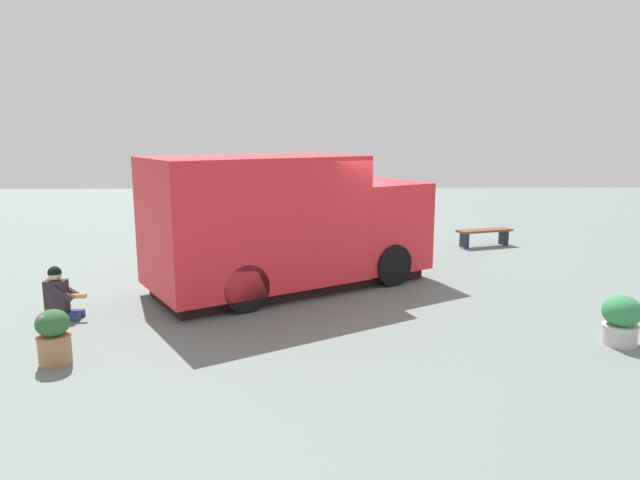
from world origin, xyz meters
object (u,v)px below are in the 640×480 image
(planter_flowering_near, at_px, (621,319))
(planter_flowering_far, at_px, (54,336))
(food_truck, at_px, (286,226))
(person_customer, at_px, (59,299))
(plaza_bench, at_px, (484,233))

(planter_flowering_near, relative_size, planter_flowering_far, 0.98)
(food_truck, xyz_separation_m, planter_flowering_near, (-3.20, -4.89, -0.86))
(person_customer, distance_m, planter_flowering_far, 1.98)
(planter_flowering_near, bearing_deg, person_customer, 80.89)
(planter_flowering_near, bearing_deg, planter_flowering_far, 93.48)
(person_customer, distance_m, planter_flowering_near, 8.64)
(food_truck, height_order, planter_flowering_far, food_truck)
(planter_flowering_far, distance_m, plaza_bench, 11.19)
(person_customer, bearing_deg, planter_flowering_near, -99.11)
(planter_flowering_near, xyz_separation_m, planter_flowering_far, (-0.48, 7.82, 0.00))
(plaza_bench, bearing_deg, planter_flowering_near, 177.51)
(planter_flowering_near, bearing_deg, food_truck, 56.82)
(planter_flowering_far, bearing_deg, planter_flowering_near, -86.52)
(food_truck, bearing_deg, plaza_bench, -52.37)
(plaza_bench, bearing_deg, person_customer, 123.43)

